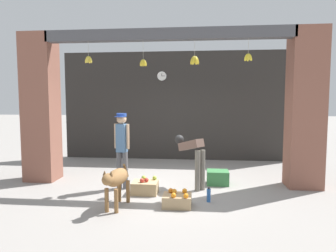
{
  "coord_description": "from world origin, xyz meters",
  "views": [
    {
      "loc": [
        0.68,
        -6.35,
        1.88
      ],
      "look_at": [
        0.0,
        0.46,
        1.29
      ],
      "focal_mm": 32.0,
      "sensor_mm": 36.0,
      "label": 1
    }
  ],
  "objects_px": {
    "fruit_crate_oranges": "(177,200)",
    "water_bottle": "(209,195)",
    "produce_box_green": "(218,177)",
    "shopkeeper": "(122,145)",
    "fruit_crate_apples": "(145,187)",
    "dog": "(116,179)",
    "worker_stooping": "(192,154)",
    "wall_clock": "(162,76)"
  },
  "relations": [
    {
      "from": "fruit_crate_apples",
      "to": "wall_clock",
      "type": "bearing_deg",
      "value": 91.31
    },
    {
      "from": "fruit_crate_oranges",
      "to": "fruit_crate_apples",
      "type": "xyz_separation_m",
      "value": [
        -0.7,
        0.68,
        0.02
      ]
    },
    {
      "from": "produce_box_green",
      "to": "wall_clock",
      "type": "distance_m",
      "value": 4.01
    },
    {
      "from": "shopkeeper",
      "to": "water_bottle",
      "type": "relative_size",
      "value": 5.91
    },
    {
      "from": "dog",
      "to": "shopkeeper",
      "type": "xyz_separation_m",
      "value": [
        -0.19,
        1.14,
        0.43
      ]
    },
    {
      "from": "produce_box_green",
      "to": "dog",
      "type": "bearing_deg",
      "value": -138.09
    },
    {
      "from": "shopkeeper",
      "to": "produce_box_green",
      "type": "bearing_deg",
      "value": -153.77
    },
    {
      "from": "worker_stooping",
      "to": "wall_clock",
      "type": "relative_size",
      "value": 3.63
    },
    {
      "from": "dog",
      "to": "shopkeeper",
      "type": "bearing_deg",
      "value": -162.78
    },
    {
      "from": "worker_stooping",
      "to": "fruit_crate_apples",
      "type": "bearing_deg",
      "value": 164.69
    },
    {
      "from": "fruit_crate_oranges",
      "to": "produce_box_green",
      "type": "distance_m",
      "value": 1.69
    },
    {
      "from": "water_bottle",
      "to": "fruit_crate_apples",
      "type": "bearing_deg",
      "value": 163.18
    },
    {
      "from": "water_bottle",
      "to": "dog",
      "type": "bearing_deg",
      "value": -163.7
    },
    {
      "from": "produce_box_green",
      "to": "shopkeeper",
      "type": "bearing_deg",
      "value": -165.58
    },
    {
      "from": "fruit_crate_oranges",
      "to": "produce_box_green",
      "type": "height_order",
      "value": "produce_box_green"
    },
    {
      "from": "fruit_crate_oranges",
      "to": "shopkeeper",
      "type": "bearing_deg",
      "value": 142.24
    },
    {
      "from": "fruit_crate_apples",
      "to": "produce_box_green",
      "type": "xyz_separation_m",
      "value": [
        1.5,
        0.81,
        0.02
      ]
    },
    {
      "from": "fruit_crate_oranges",
      "to": "water_bottle",
      "type": "relative_size",
      "value": 1.85
    },
    {
      "from": "worker_stooping",
      "to": "wall_clock",
      "type": "height_order",
      "value": "wall_clock"
    },
    {
      "from": "fruit_crate_apples",
      "to": "wall_clock",
      "type": "relative_size",
      "value": 1.68
    },
    {
      "from": "shopkeeper",
      "to": "water_bottle",
      "type": "xyz_separation_m",
      "value": [
        1.81,
        -0.67,
        -0.81
      ]
    },
    {
      "from": "dog",
      "to": "worker_stooping",
      "type": "relative_size",
      "value": 0.94
    },
    {
      "from": "fruit_crate_oranges",
      "to": "water_bottle",
      "type": "distance_m",
      "value": 0.64
    },
    {
      "from": "shopkeeper",
      "to": "water_bottle",
      "type": "bearing_deg",
      "value": 171.55
    },
    {
      "from": "worker_stooping",
      "to": "water_bottle",
      "type": "distance_m",
      "value": 1.11
    },
    {
      "from": "fruit_crate_apples",
      "to": "produce_box_green",
      "type": "height_order",
      "value": "fruit_crate_apples"
    },
    {
      "from": "dog",
      "to": "fruit_crate_apples",
      "type": "xyz_separation_m",
      "value": [
        0.35,
        0.85,
        -0.38
      ]
    },
    {
      "from": "shopkeeper",
      "to": "worker_stooping",
      "type": "relative_size",
      "value": 1.45
    },
    {
      "from": "fruit_crate_oranges",
      "to": "produce_box_green",
      "type": "relative_size",
      "value": 1.06
    },
    {
      "from": "dog",
      "to": "worker_stooping",
      "type": "distance_m",
      "value": 1.88
    },
    {
      "from": "shopkeeper",
      "to": "fruit_crate_oranges",
      "type": "distance_m",
      "value": 1.77
    },
    {
      "from": "worker_stooping",
      "to": "fruit_crate_apples",
      "type": "relative_size",
      "value": 2.16
    },
    {
      "from": "fruit_crate_apples",
      "to": "water_bottle",
      "type": "relative_size",
      "value": 1.88
    },
    {
      "from": "dog",
      "to": "shopkeeper",
      "type": "relative_size",
      "value": 0.64
    },
    {
      "from": "worker_stooping",
      "to": "fruit_crate_apples",
      "type": "distance_m",
      "value": 1.22
    },
    {
      "from": "fruit_crate_oranges",
      "to": "fruit_crate_apples",
      "type": "distance_m",
      "value": 0.97
    },
    {
      "from": "produce_box_green",
      "to": "wall_clock",
      "type": "height_order",
      "value": "wall_clock"
    },
    {
      "from": "worker_stooping",
      "to": "fruit_crate_apples",
      "type": "height_order",
      "value": "worker_stooping"
    },
    {
      "from": "fruit_crate_apples",
      "to": "produce_box_green",
      "type": "distance_m",
      "value": 1.71
    },
    {
      "from": "dog",
      "to": "produce_box_green",
      "type": "distance_m",
      "value": 2.52
    },
    {
      "from": "dog",
      "to": "fruit_crate_apples",
      "type": "bearing_deg",
      "value": 165.36
    },
    {
      "from": "fruit_crate_oranges",
      "to": "water_bottle",
      "type": "height_order",
      "value": "fruit_crate_oranges"
    }
  ]
}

